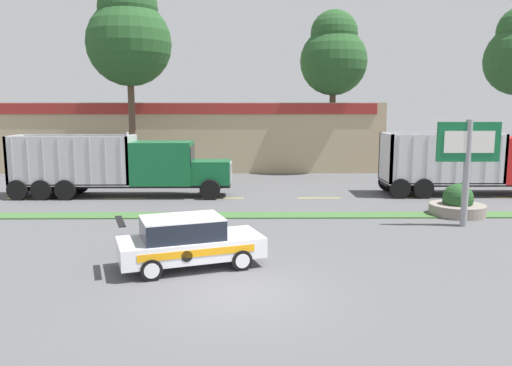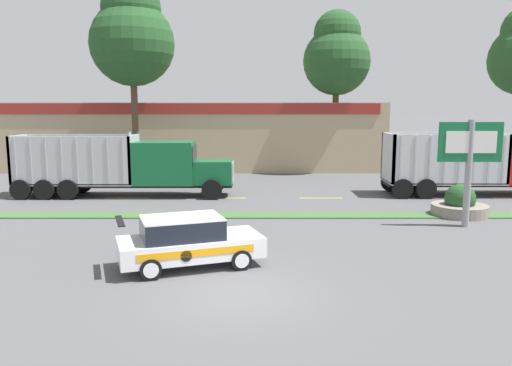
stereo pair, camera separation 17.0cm
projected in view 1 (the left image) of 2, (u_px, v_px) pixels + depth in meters
ground_plane at (240, 294)px, 13.50m from camera, size 600.00×600.00×0.00m
grass_verge at (244, 215)px, 23.18m from camera, size 120.00×1.24×0.06m
centre_line_2 at (28, 198)px, 27.63m from camera, size 2.40×0.14×0.01m
centre_line_3 at (125, 198)px, 27.68m from camera, size 2.40×0.14×0.01m
centre_line_4 at (222, 198)px, 27.74m from camera, size 2.40×0.14×0.01m
centre_line_5 at (319, 198)px, 27.79m from camera, size 2.40×0.14×0.01m
centre_line_6 at (415, 198)px, 27.85m from camera, size 2.40×0.14×0.01m
centre_line_7 at (511, 198)px, 27.90m from camera, size 2.40×0.14×0.01m
dump_truck_lead at (139, 168)px, 28.09m from camera, size 12.18×2.57×3.69m
dump_truck_mid at (506, 165)px, 28.67m from camera, size 11.90×2.80×3.55m
rally_car at (188, 241)px, 15.70m from camera, size 4.84×3.26×1.65m
store_sign_post at (468, 152)px, 20.73m from camera, size 2.62×0.28×4.51m
stone_planter at (457, 205)px, 23.34m from camera, size 2.55×2.55×1.49m
traffic_cone at (250, 245)px, 17.44m from camera, size 0.47×0.47×0.52m
store_building_backdrop at (195, 134)px, 43.57m from camera, size 30.32×12.10×5.35m
tree_behind_left at (129, 35)px, 34.21m from camera, size 5.82×5.82×13.73m
tree_behind_centre at (334, 55)px, 37.46m from camera, size 5.05×5.05×12.20m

